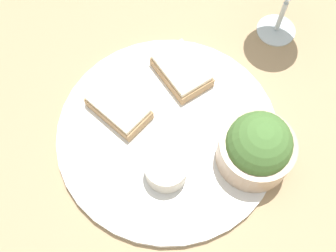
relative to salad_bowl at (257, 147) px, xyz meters
name	(u,v)px	position (x,y,z in m)	size (l,w,h in m)	color
ground_plane	(168,136)	(-0.12, -0.04, -0.05)	(4.00, 4.00, 0.00)	tan
dinner_plate	(168,134)	(-0.12, -0.04, -0.05)	(0.32, 0.32, 0.01)	white
salad_bowl	(257,147)	(0.00, 0.00, 0.00)	(0.10, 0.10, 0.09)	tan
sauce_ramekin	(166,169)	(-0.08, -0.09, -0.02)	(0.06, 0.06, 0.04)	beige
cheese_toast_near	(182,71)	(-0.16, 0.05, -0.03)	(0.10, 0.08, 0.03)	tan
cheese_toast_far	(119,107)	(-0.19, -0.06, -0.03)	(0.09, 0.06, 0.03)	tan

